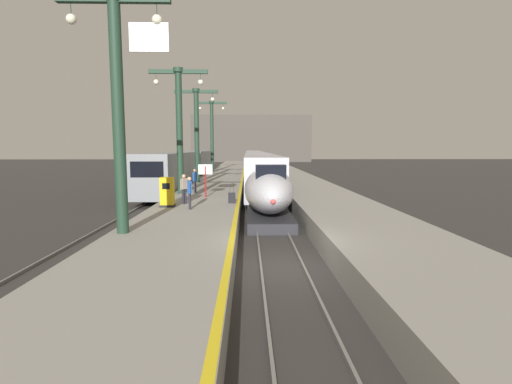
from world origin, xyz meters
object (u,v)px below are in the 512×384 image
(highspeed_train_main, at_px, (256,164))
(rolling_suitcase, at_px, (232,198))
(ticket_machine_yellow, at_px, (167,193))
(station_column_mid, at_px, (179,118))
(passenger_near_edge, at_px, (184,187))
(passenger_mid_platform, at_px, (195,179))
(regional_train_adjacent, at_px, (188,166))
(passenger_far_waiting, at_px, (190,190))
(station_column_distant, at_px, (212,130))
(station_column_near, at_px, (119,88))
(departure_info_board, at_px, (205,174))
(station_column_far, at_px, (197,126))

(highspeed_train_main, relative_size, rolling_suitcase, 77.72)
(ticket_machine_yellow, bearing_deg, station_column_mid, 93.25)
(passenger_near_edge, bearing_deg, ticket_machine_yellow, -125.62)
(highspeed_train_main, xyz_separation_m, passenger_mid_platform, (-4.93, -28.31, 0.07))
(regional_train_adjacent, relative_size, passenger_mid_platform, 21.66)
(passenger_far_waiting, relative_size, ticket_machine_yellow, 1.06)
(passenger_near_edge, xyz_separation_m, rolling_suitcase, (2.69, 0.27, -0.69))
(station_column_mid, xyz_separation_m, passenger_near_edge, (1.09, -5.13, -4.21))
(station_column_distant, bearing_deg, station_column_near, -89.91)
(regional_train_adjacent, distance_m, station_column_distant, 8.30)
(regional_train_adjacent, height_order, ticket_machine_yellow, regional_train_adjacent)
(departure_info_board, bearing_deg, station_column_near, -100.52)
(rolling_suitcase, bearing_deg, station_column_near, -115.92)
(station_column_far, height_order, passenger_near_edge, station_column_far)
(station_column_near, height_order, passenger_mid_platform, station_column_near)
(highspeed_train_main, height_order, station_column_near, station_column_near)
(highspeed_train_main, xyz_separation_m, station_column_far, (-5.90, -19.54, 4.27))
(regional_train_adjacent, height_order, passenger_mid_platform, regional_train_adjacent)
(station_column_far, bearing_deg, departure_info_board, -79.96)
(passenger_near_edge, height_order, passenger_mid_platform, same)
(highspeed_train_main, height_order, station_column_far, station_column_far)
(station_column_near, xyz_separation_m, passenger_near_edge, (1.03, 7.37, -4.33))
(station_column_distant, bearing_deg, regional_train_adjacent, -108.38)
(regional_train_adjacent, bearing_deg, highspeed_train_main, 53.40)
(station_column_far, relative_size, ticket_machine_yellow, 5.34)
(station_column_near, height_order, station_column_mid, station_column_near)
(station_column_far, height_order, station_column_distant, station_column_distant)
(station_column_mid, relative_size, station_column_distant, 0.92)
(departure_info_board, bearing_deg, passenger_far_waiting, -93.47)
(ticket_machine_yellow, bearing_deg, highspeed_train_main, 80.92)
(highspeed_train_main, bearing_deg, passenger_near_edge, -98.13)
(rolling_suitcase, bearing_deg, regional_train_adjacent, 104.86)
(ticket_machine_yellow, bearing_deg, passenger_far_waiting, -32.52)
(station_column_far, bearing_deg, ticket_machine_yellow, -88.68)
(station_column_distant, relative_size, passenger_mid_platform, 5.50)
(ticket_machine_yellow, bearing_deg, passenger_mid_platform, 84.52)
(rolling_suitcase, height_order, departure_info_board, departure_info_board)
(station_column_far, relative_size, rolling_suitcase, 8.70)
(highspeed_train_main, distance_m, regional_train_adjacent, 13.59)
(highspeed_train_main, distance_m, station_column_near, 41.71)
(departure_info_board, bearing_deg, regional_train_adjacent, 101.91)
(passenger_near_edge, xyz_separation_m, passenger_mid_platform, (-0.12, 5.38, 0.00))
(highspeed_train_main, bearing_deg, station_column_near, -98.10)
(station_column_distant, distance_m, passenger_mid_platform, 24.48)
(regional_train_adjacent, xyz_separation_m, rolling_suitcase, (5.97, -22.51, -0.77))
(station_column_mid, xyz_separation_m, station_column_distant, (-0.00, 24.27, 0.39))
(highspeed_train_main, xyz_separation_m, departure_info_board, (-3.92, -30.72, 0.59))
(passenger_mid_platform, height_order, rolling_suitcase, passenger_mid_platform)
(passenger_mid_platform, bearing_deg, station_column_distant, 92.30)
(station_column_far, distance_m, rolling_suitcase, 15.19)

